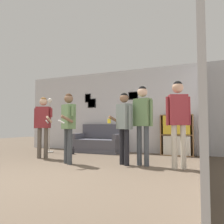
% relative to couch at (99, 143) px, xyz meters
% --- Properties ---
extents(ground_plane, '(20.00, 20.00, 0.00)m').
position_rel_couch_xyz_m(ground_plane, '(0.65, -3.55, -0.30)').
color(ground_plane, brown).
extents(wall_back, '(7.42, 0.08, 2.70)m').
position_rel_couch_xyz_m(wall_back, '(0.65, 0.42, 1.06)').
color(wall_back, silver).
rests_on(wall_back, ground_plane).
extents(wall_right, '(0.06, 6.33, 2.70)m').
position_rel_couch_xyz_m(wall_right, '(3.19, -1.58, 1.05)').
color(wall_right, silver).
rests_on(wall_right, ground_plane).
extents(couch, '(1.54, 0.80, 0.90)m').
position_rel_couch_xyz_m(couch, '(0.00, 0.00, 0.00)').
color(couch, '#4C4C56').
rests_on(couch, ground_plane).
extents(bookshelf, '(0.92, 0.30, 1.18)m').
position_rel_couch_xyz_m(bookshelf, '(2.43, 0.19, 0.29)').
color(bookshelf, olive).
rests_on(bookshelf, ground_plane).
extents(floor_lamp, '(0.28, 0.28, 1.75)m').
position_rel_couch_xyz_m(floor_lamp, '(-1.45, -0.68, 0.65)').
color(floor_lamp, '#ADA89E').
rests_on(floor_lamp, ground_plane).
extents(person_player_foreground_left, '(0.56, 0.41, 1.62)m').
position_rel_couch_xyz_m(person_player_foreground_left, '(-0.78, -1.76, 0.69)').
color(person_player_foreground_left, brown).
rests_on(person_player_foreground_left, ground_plane).
extents(person_player_foreground_center, '(0.44, 0.58, 1.60)m').
position_rel_couch_xyz_m(person_player_foreground_center, '(0.32, -2.19, 0.68)').
color(person_player_foreground_center, '#3D4247').
rests_on(person_player_foreground_center, ground_plane).
extents(person_watcher_holding_cup, '(0.58, 0.37, 1.60)m').
position_rel_couch_xyz_m(person_watcher_holding_cup, '(1.54, -1.83, 0.68)').
color(person_watcher_holding_cup, black).
rests_on(person_watcher_holding_cup, ground_plane).
extents(person_spectator_near_bookshelf, '(0.48, 0.29, 1.73)m').
position_rel_couch_xyz_m(person_spectator_near_bookshelf, '(1.94, -1.74, 0.77)').
color(person_spectator_near_bookshelf, '#3D4247').
rests_on(person_spectator_near_bookshelf, ground_plane).
extents(person_spectator_far_right, '(0.47, 0.32, 1.78)m').
position_rel_couch_xyz_m(person_spectator_far_right, '(2.70, -1.80, 0.81)').
color(person_spectator_far_right, '#B7AD99').
rests_on(person_spectator_far_right, ground_plane).
extents(bottle_on_floor, '(0.08, 0.08, 0.23)m').
position_rel_couch_xyz_m(bottle_on_floor, '(-0.49, -0.75, -0.21)').
color(bottle_on_floor, black).
rests_on(bottle_on_floor, ground_plane).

